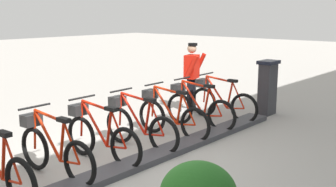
{
  "coord_description": "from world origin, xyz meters",
  "views": [
    {
      "loc": [
        -4.42,
        4.38,
        2.39
      ],
      "look_at": [
        0.5,
        -1.36,
        0.9
      ],
      "focal_mm": 44.56,
      "sensor_mm": 36.0,
      "label": 1
    }
  ],
  "objects_px": {
    "payment_kiosk": "(267,87)",
    "bike_docked_2": "(170,115)",
    "bike_docked_3": "(138,124)",
    "bike_docked_5": "(53,149)",
    "bike_docked_0": "(220,101)",
    "bike_docked_4": "(99,135)",
    "worker_near_rack": "(192,75)",
    "bike_docked_1": "(197,107)"
  },
  "relations": [
    {
      "from": "bike_docked_3",
      "to": "worker_near_rack",
      "type": "distance_m",
      "value": 3.0
    },
    {
      "from": "bike_docked_0",
      "to": "worker_near_rack",
      "type": "relative_size",
      "value": 1.04
    },
    {
      "from": "payment_kiosk",
      "to": "bike_docked_3",
      "type": "height_order",
      "value": "payment_kiosk"
    },
    {
      "from": "bike_docked_3",
      "to": "worker_near_rack",
      "type": "xyz_separation_m",
      "value": [
        0.94,
        -2.81,
        0.48
      ]
    },
    {
      "from": "bike_docked_3",
      "to": "bike_docked_1",
      "type": "bearing_deg",
      "value": -90.0
    },
    {
      "from": "payment_kiosk",
      "to": "bike_docked_2",
      "type": "xyz_separation_m",
      "value": [
        0.57,
        2.86,
        -0.24
      ]
    },
    {
      "from": "bike_docked_0",
      "to": "worker_near_rack",
      "type": "height_order",
      "value": "worker_near_rack"
    },
    {
      "from": "bike_docked_0",
      "to": "bike_docked_1",
      "type": "bearing_deg",
      "value": 90.0
    },
    {
      "from": "bike_docked_0",
      "to": "bike_docked_2",
      "type": "bearing_deg",
      "value": 90.0
    },
    {
      "from": "bike_docked_2",
      "to": "bike_docked_4",
      "type": "relative_size",
      "value": 1.0
    },
    {
      "from": "payment_kiosk",
      "to": "bike_docked_0",
      "type": "relative_size",
      "value": 0.74
    },
    {
      "from": "bike_docked_5",
      "to": "bike_docked_3",
      "type": "bearing_deg",
      "value": -90.0
    },
    {
      "from": "bike_docked_2",
      "to": "worker_near_rack",
      "type": "bearing_deg",
      "value": -64.02
    },
    {
      "from": "bike_docked_5",
      "to": "bike_docked_2",
      "type": "bearing_deg",
      "value": -90.0
    },
    {
      "from": "bike_docked_1",
      "to": "bike_docked_4",
      "type": "relative_size",
      "value": 1.0
    },
    {
      "from": "bike_docked_0",
      "to": "bike_docked_5",
      "type": "xyz_separation_m",
      "value": [
        0.0,
        4.39,
        0.0
      ]
    },
    {
      "from": "bike_docked_0",
      "to": "bike_docked_2",
      "type": "relative_size",
      "value": 1.0
    },
    {
      "from": "bike_docked_0",
      "to": "bike_docked_5",
      "type": "distance_m",
      "value": 4.39
    },
    {
      "from": "bike_docked_1",
      "to": "bike_docked_3",
      "type": "height_order",
      "value": "same"
    },
    {
      "from": "bike_docked_1",
      "to": "worker_near_rack",
      "type": "xyz_separation_m",
      "value": [
        0.94,
        -1.05,
        0.48
      ]
    },
    {
      "from": "payment_kiosk",
      "to": "worker_near_rack",
      "type": "xyz_separation_m",
      "value": [
        1.51,
        0.93,
        0.24
      ]
    },
    {
      "from": "bike_docked_3",
      "to": "bike_docked_5",
      "type": "xyz_separation_m",
      "value": [
        0.0,
        1.76,
        0.0
      ]
    },
    {
      "from": "payment_kiosk",
      "to": "bike_docked_2",
      "type": "relative_size",
      "value": 0.74
    },
    {
      "from": "payment_kiosk",
      "to": "bike_docked_2",
      "type": "bearing_deg",
      "value": 78.69
    },
    {
      "from": "bike_docked_0",
      "to": "bike_docked_4",
      "type": "bearing_deg",
      "value": 90.0
    },
    {
      "from": "bike_docked_2",
      "to": "bike_docked_5",
      "type": "bearing_deg",
      "value": 90.0
    },
    {
      "from": "bike_docked_2",
      "to": "bike_docked_3",
      "type": "height_order",
      "value": "same"
    },
    {
      "from": "bike_docked_4",
      "to": "bike_docked_1",
      "type": "bearing_deg",
      "value": -90.0
    },
    {
      "from": "bike_docked_2",
      "to": "bike_docked_4",
      "type": "bearing_deg",
      "value": 90.0
    },
    {
      "from": "bike_docked_2",
      "to": "worker_near_rack",
      "type": "xyz_separation_m",
      "value": [
        0.94,
        -1.93,
        0.48
      ]
    },
    {
      "from": "bike_docked_3",
      "to": "bike_docked_5",
      "type": "bearing_deg",
      "value": 90.0
    },
    {
      "from": "payment_kiosk",
      "to": "bike_docked_1",
      "type": "height_order",
      "value": "payment_kiosk"
    },
    {
      "from": "bike_docked_1",
      "to": "bike_docked_4",
      "type": "bearing_deg",
      "value": 90.0
    },
    {
      "from": "bike_docked_1",
      "to": "bike_docked_0",
      "type": "bearing_deg",
      "value": -90.0
    },
    {
      "from": "bike_docked_0",
      "to": "worker_near_rack",
      "type": "xyz_separation_m",
      "value": [
        0.94,
        -0.17,
        0.48
      ]
    },
    {
      "from": "bike_docked_1",
      "to": "bike_docked_2",
      "type": "distance_m",
      "value": 0.88
    },
    {
      "from": "bike_docked_1",
      "to": "bike_docked_5",
      "type": "height_order",
      "value": "same"
    },
    {
      "from": "payment_kiosk",
      "to": "bike_docked_5",
      "type": "xyz_separation_m",
      "value": [
        0.57,
        5.5,
        -0.24
      ]
    },
    {
      "from": "bike_docked_1",
      "to": "bike_docked_3",
      "type": "bearing_deg",
      "value": 90.0
    },
    {
      "from": "bike_docked_5",
      "to": "worker_near_rack",
      "type": "distance_m",
      "value": 4.68
    },
    {
      "from": "bike_docked_1",
      "to": "payment_kiosk",
      "type": "bearing_deg",
      "value": -106.1
    },
    {
      "from": "bike_docked_0",
      "to": "bike_docked_1",
      "type": "height_order",
      "value": "same"
    }
  ]
}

